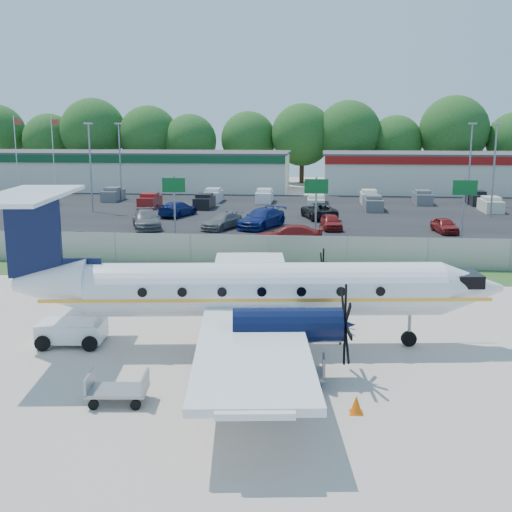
# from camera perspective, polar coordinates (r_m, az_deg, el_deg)

# --- Properties ---
(ground) EXTENTS (170.00, 170.00, 0.00)m
(ground) POSITION_cam_1_polar(r_m,az_deg,el_deg) (27.63, -1.18, -7.19)
(ground) COLOR beige
(ground) RESTS_ON ground
(grass_verge) EXTENTS (170.00, 4.00, 0.02)m
(grass_verge) POSITION_cam_1_polar(r_m,az_deg,el_deg) (39.12, 0.83, -1.52)
(grass_verge) COLOR #2D561E
(grass_verge) RESTS_ON ground
(access_road) EXTENTS (170.00, 8.00, 0.02)m
(access_road) POSITION_cam_1_polar(r_m,az_deg,el_deg) (45.95, 1.53, 0.46)
(access_road) COLOR black
(access_road) RESTS_ON ground
(parking_lot) EXTENTS (170.00, 32.00, 0.02)m
(parking_lot) POSITION_cam_1_polar(r_m,az_deg,el_deg) (66.64, 2.76, 3.94)
(parking_lot) COLOR black
(parking_lot) RESTS_ON ground
(perimeter_fence) EXTENTS (120.00, 0.06, 1.99)m
(perimeter_fence) POSITION_cam_1_polar(r_m,az_deg,el_deg) (40.86, 1.06, 0.47)
(perimeter_fence) COLOR gray
(perimeter_fence) RESTS_ON ground
(building_west) EXTENTS (46.40, 12.40, 5.24)m
(building_west) POSITION_cam_1_polar(r_m,az_deg,el_deg) (92.23, -11.75, 7.49)
(building_west) COLOR silver
(building_west) RESTS_ON ground
(building_east) EXTENTS (44.40, 12.40, 5.24)m
(building_east) POSITION_cam_1_polar(r_m,az_deg,el_deg) (91.13, 20.15, 6.98)
(building_east) COLOR silver
(building_east) RESTS_ON ground
(sign_left) EXTENTS (1.80, 0.26, 5.00)m
(sign_left) POSITION_cam_1_polar(r_m,az_deg,el_deg) (50.39, -7.30, 5.50)
(sign_left) COLOR gray
(sign_left) RESTS_ON ground
(sign_mid) EXTENTS (1.80, 0.26, 5.00)m
(sign_mid) POSITION_cam_1_polar(r_m,az_deg,el_deg) (49.17, 5.37, 5.39)
(sign_mid) COLOR gray
(sign_mid) RESTS_ON ground
(sign_right) EXTENTS (1.80, 0.26, 5.00)m
(sign_right) POSITION_cam_1_polar(r_m,az_deg,el_deg) (50.38, 18.03, 5.03)
(sign_right) COLOR gray
(sign_right) RESTS_ON ground
(flagpole_west) EXTENTS (1.06, 0.12, 10.00)m
(flagpole_west) POSITION_cam_1_polar(r_m,az_deg,el_deg) (89.92, -20.52, 8.82)
(flagpole_west) COLOR white
(flagpole_west) RESTS_ON ground
(flagpole_east) EXTENTS (1.06, 0.12, 10.00)m
(flagpole_east) POSITION_cam_1_polar(r_m,az_deg,el_deg) (87.87, -17.55, 8.97)
(flagpole_east) COLOR white
(flagpole_east) RESTS_ON ground
(light_pole_nw) EXTENTS (0.90, 0.35, 9.09)m
(light_pole_nw) POSITION_cam_1_polar(r_m,az_deg,el_deg) (68.09, -14.52, 8.17)
(light_pole_nw) COLOR gray
(light_pole_nw) RESTS_ON ground
(light_pole_ne) EXTENTS (0.90, 0.35, 9.09)m
(light_pole_ne) POSITION_cam_1_polar(r_m,az_deg,el_deg) (66.29, 20.43, 7.73)
(light_pole_ne) COLOR gray
(light_pole_ne) RESTS_ON ground
(light_pole_sw) EXTENTS (0.90, 0.35, 9.09)m
(light_pole_sw) POSITION_cam_1_polar(r_m,az_deg,el_deg) (77.57, -12.01, 8.66)
(light_pole_sw) COLOR gray
(light_pole_sw) RESTS_ON ground
(light_pole_se) EXTENTS (0.90, 0.35, 9.09)m
(light_pole_se) POSITION_cam_1_polar(r_m,az_deg,el_deg) (75.99, 18.50, 8.27)
(light_pole_se) COLOR gray
(light_pole_se) RESTS_ON ground
(tree_line) EXTENTS (112.00, 6.00, 14.00)m
(tree_line) POSITION_cam_1_polar(r_m,az_deg,el_deg) (100.42, 3.68, 6.52)
(tree_line) COLOR #1C4E17
(tree_line) RESTS_ON ground
(aircraft) EXTENTS (20.51, 20.18, 6.30)m
(aircraft) POSITION_cam_1_polar(r_m,az_deg,el_deg) (25.70, -0.17, -2.97)
(aircraft) COLOR white
(aircraft) RESTS_ON ground
(pushback_tug) EXTENTS (2.75, 2.06, 1.42)m
(pushback_tug) POSITION_cam_1_polar(r_m,az_deg,el_deg) (27.56, -15.80, -6.20)
(pushback_tug) COLOR white
(pushback_tug) RESTS_ON ground
(baggage_cart_near) EXTENTS (2.01, 1.32, 1.01)m
(baggage_cart_near) POSITION_cam_1_polar(r_m,az_deg,el_deg) (21.73, -12.20, -11.51)
(baggage_cart_near) COLOR gray
(baggage_cart_near) RESTS_ON ground
(baggage_cart_far) EXTENTS (2.00, 1.23, 1.04)m
(baggage_cart_far) POSITION_cam_1_polar(r_m,az_deg,el_deg) (22.61, 3.61, -10.28)
(baggage_cart_far) COLOR gray
(baggage_cart_far) RESTS_ON ground
(cone_nose) EXTENTS (0.42, 0.42, 0.59)m
(cone_nose) POSITION_cam_1_polar(r_m,az_deg,el_deg) (20.89, 8.90, -12.93)
(cone_nose) COLOR #EC5D07
(cone_nose) RESTS_ON ground
(cone_port_wing) EXTENTS (0.33, 0.33, 0.47)m
(cone_port_wing) POSITION_cam_1_polar(r_m,az_deg,el_deg) (21.92, 2.32, -11.74)
(cone_port_wing) COLOR #EC5D07
(cone_port_wing) RESTS_ON ground
(cone_starboard_wing) EXTENTS (0.38, 0.38, 0.54)m
(cone_starboard_wing) POSITION_cam_1_polar(r_m,az_deg,el_deg) (34.99, -8.26, -2.82)
(cone_starboard_wing) COLOR #EC5D07
(cone_starboard_wing) RESTS_ON ground
(road_car_west) EXTENTS (5.25, 3.26, 1.67)m
(road_car_west) POSITION_cam_1_polar(r_m,az_deg,el_deg) (47.23, -15.81, 0.31)
(road_car_west) COLOR #595B5E
(road_car_west) RESTS_ON ground
(road_car_mid) EXTENTS (5.27, 2.18, 1.52)m
(road_car_mid) POSITION_cam_1_polar(r_m,az_deg,el_deg) (48.14, 2.89, 0.95)
(road_car_mid) COLOR maroon
(road_car_mid) RESTS_ON ground
(parked_car_a) EXTENTS (3.91, 5.89, 1.59)m
(parked_car_a) POSITION_cam_1_polar(r_m,az_deg,el_deg) (56.77, -9.69, 2.43)
(parked_car_a) COLOR #595B5E
(parked_car_a) RESTS_ON ground
(parked_car_b) EXTENTS (3.67, 5.13, 1.38)m
(parked_car_b) POSITION_cam_1_polar(r_m,az_deg,el_deg) (55.71, -3.05, 2.41)
(parked_car_b) COLOR #595B5E
(parked_car_b) RESTS_ON ground
(parked_car_c) EXTENTS (4.49, 6.30, 1.69)m
(parked_car_c) POSITION_cam_1_polar(r_m,az_deg,el_deg) (56.17, 0.50, 2.50)
(parked_car_c) COLOR navy
(parked_car_c) RESTS_ON ground
(parked_car_d) EXTENTS (2.07, 4.10, 1.34)m
(parked_car_d) POSITION_cam_1_polar(r_m,az_deg,el_deg) (55.73, 6.68, 2.35)
(parked_car_d) COLOR maroon
(parked_car_d) RESTS_ON ground
(parked_car_e) EXTENTS (2.07, 3.94, 1.28)m
(parked_car_e) POSITION_cam_1_polar(r_m,az_deg,el_deg) (55.90, 16.39, 1.98)
(parked_car_e) COLOR maroon
(parked_car_e) RESTS_ON ground
(parked_car_f) EXTENTS (3.54, 5.47, 1.47)m
(parked_car_f) POSITION_cam_1_polar(r_m,az_deg,el_deg) (63.84, -6.96, 3.52)
(parked_car_f) COLOR navy
(parked_car_f) RESTS_ON ground
(parked_car_g) EXTENTS (3.95, 6.03, 1.54)m
(parked_car_g) POSITION_cam_1_polar(r_m,az_deg,el_deg) (62.09, 5.58, 3.32)
(parked_car_g) COLOR black
(parked_car_g) RESTS_ON ground
(far_parking_rows) EXTENTS (56.00, 10.00, 1.60)m
(far_parking_rows) POSITION_cam_1_polar(r_m,az_deg,el_deg) (71.60, 2.95, 4.47)
(far_parking_rows) COLOR gray
(far_parking_rows) RESTS_ON ground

